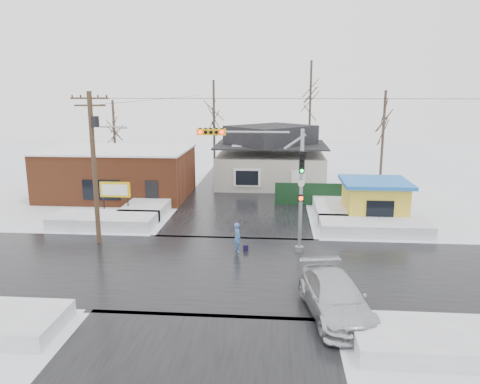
# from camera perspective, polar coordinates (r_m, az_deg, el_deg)

# --- Properties ---
(ground) EXTENTS (120.00, 120.00, 0.00)m
(ground) POSITION_cam_1_polar(r_m,az_deg,el_deg) (24.56, -1.96, -9.35)
(ground) COLOR white
(ground) RESTS_ON ground
(road_ns) EXTENTS (10.00, 120.00, 0.02)m
(road_ns) POSITION_cam_1_polar(r_m,az_deg,el_deg) (24.56, -1.96, -9.32)
(road_ns) COLOR black
(road_ns) RESTS_ON ground
(road_ew) EXTENTS (120.00, 10.00, 0.02)m
(road_ew) POSITION_cam_1_polar(r_m,az_deg,el_deg) (24.56, -1.96, -9.32)
(road_ew) COLOR black
(road_ew) RESTS_ON ground
(snowbank_nw) EXTENTS (7.00, 3.00, 0.80)m
(snowbank_nw) POSITION_cam_1_polar(r_m,az_deg,el_deg) (33.03, -16.26, -3.34)
(snowbank_nw) COLOR white
(snowbank_nw) RESTS_ON ground
(snowbank_ne) EXTENTS (7.00, 3.00, 0.80)m
(snowbank_ne) POSITION_cam_1_polar(r_m,az_deg,el_deg) (31.54, 16.07, -4.08)
(snowbank_ne) COLOR white
(snowbank_ne) RESTS_ON ground
(snowbank_se) EXTENTS (7.00, 3.00, 0.70)m
(snowbank_se) POSITION_cam_1_polar(r_m,az_deg,el_deg) (19.02, 24.49, -16.23)
(snowbank_se) COLOR white
(snowbank_se) RESTS_ON ground
(snowbank_nside_w) EXTENTS (3.00, 8.00, 0.80)m
(snowbank_nside_w) POSITION_cam_1_polar(r_m,az_deg,el_deg) (37.01, -10.64, -1.36)
(snowbank_nside_w) COLOR white
(snowbank_nside_w) RESTS_ON ground
(snowbank_nside_e) EXTENTS (3.00, 8.00, 0.80)m
(snowbank_nside_e) POSITION_cam_1_polar(r_m,az_deg,el_deg) (35.99, 11.42, -1.80)
(snowbank_nside_e) COLOR white
(snowbank_nside_e) RESTS_ON ground
(traffic_signal) EXTENTS (6.05, 0.68, 7.00)m
(traffic_signal) POSITION_cam_1_polar(r_m,az_deg,el_deg) (26.02, 4.05, 2.29)
(traffic_signal) COLOR gray
(traffic_signal) RESTS_ON ground
(utility_pole) EXTENTS (3.15, 0.44, 9.00)m
(utility_pole) POSITION_cam_1_polar(r_m,az_deg,el_deg) (28.49, -17.29, 3.82)
(utility_pole) COLOR #382619
(utility_pole) RESTS_ON ground
(brick_building) EXTENTS (12.20, 8.20, 4.12)m
(brick_building) POSITION_cam_1_polar(r_m,az_deg,el_deg) (41.59, -14.63, 2.33)
(brick_building) COLOR brown
(brick_building) RESTS_ON ground
(marquee_sign) EXTENTS (2.20, 0.21, 2.55)m
(marquee_sign) POSITION_cam_1_polar(r_m,az_deg,el_deg) (34.94, -14.98, 0.16)
(marquee_sign) COLOR black
(marquee_sign) RESTS_ON ground
(house) EXTENTS (10.40, 8.40, 5.76)m
(house) POSITION_cam_1_polar(r_m,az_deg,el_deg) (45.11, 3.76, 4.18)
(house) COLOR #AFAC9E
(house) RESTS_ON ground
(kiosk) EXTENTS (4.60, 4.60, 2.88)m
(kiosk) POSITION_cam_1_polar(r_m,az_deg,el_deg) (34.21, 16.04, -0.95)
(kiosk) COLOR gold
(kiosk) RESTS_ON ground
(fence) EXTENTS (8.00, 0.12, 1.80)m
(fence) POSITION_cam_1_polar(r_m,az_deg,el_deg) (37.75, 10.35, -0.30)
(fence) COLOR black
(fence) RESTS_ON ground
(tree_far_left) EXTENTS (3.00, 3.00, 10.00)m
(tree_far_left) POSITION_cam_1_polar(r_m,az_deg,el_deg) (49.11, -3.22, 11.11)
(tree_far_left) COLOR #332821
(tree_far_left) RESTS_ON ground
(tree_far_mid) EXTENTS (3.00, 3.00, 12.00)m
(tree_far_mid) POSITION_cam_1_polar(r_m,az_deg,el_deg) (50.75, 8.63, 12.83)
(tree_far_mid) COLOR #332821
(tree_far_mid) RESTS_ON ground
(tree_far_right) EXTENTS (3.00, 3.00, 9.00)m
(tree_far_right) POSITION_cam_1_polar(r_m,az_deg,el_deg) (43.69, 17.21, 9.37)
(tree_far_right) COLOR #332821
(tree_far_right) RESTS_ON ground
(tree_far_west) EXTENTS (3.00, 3.00, 8.00)m
(tree_far_west) POSITION_cam_1_polar(r_m,az_deg,el_deg) (49.61, -15.18, 8.88)
(tree_far_west) COLOR #332821
(tree_far_west) RESTS_ON ground
(pedestrian) EXTENTS (0.62, 0.73, 1.71)m
(pedestrian) POSITION_cam_1_polar(r_m,az_deg,el_deg) (26.67, -0.33, -5.59)
(pedestrian) COLOR #4070B5
(pedestrian) RESTS_ON ground
(car) EXTENTS (3.13, 5.80, 1.60)m
(car) POSITION_cam_1_polar(r_m,az_deg,el_deg) (19.95, 11.54, -12.48)
(car) COLOR silver
(car) RESTS_ON ground
(shopping_bag) EXTENTS (0.30, 0.22, 0.35)m
(shopping_bag) POSITION_cam_1_polar(r_m,az_deg,el_deg) (26.99, 0.71, -6.89)
(shopping_bag) COLOR black
(shopping_bag) RESTS_ON ground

